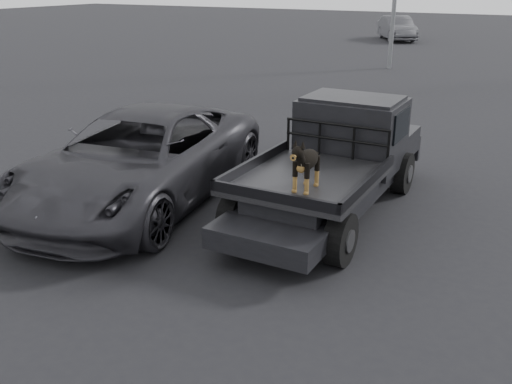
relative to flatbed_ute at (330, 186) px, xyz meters
The scene contains 7 objects.
ground 2.37m from the flatbed_ute, 79.39° to the right, with size 120.00×120.00×0.00m, color black.
flatbed_ute is the anchor object (origin of this frame).
ute_cab 1.31m from the flatbed_ute, 90.00° to the left, with size 1.72×1.30×0.88m, color black, non-canonical shape.
headache_rack 0.76m from the flatbed_ute, 90.00° to the left, with size 1.80×0.08×0.55m, color black, non-canonical shape.
dog 1.69m from the flatbed_ute, 82.74° to the right, with size 0.32×0.60×0.74m, color black, non-canonical shape.
parked_suv 3.30m from the flatbed_ute, 159.99° to the right, with size 2.62×5.69×1.58m, color #2B2A2F.
distant_car_a 28.76m from the flatbed_ute, 103.23° to the left, with size 1.53×4.38×1.44m, color #45454A.
Camera 1 is at (2.74, -6.18, 3.75)m, focal length 40.00 mm.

